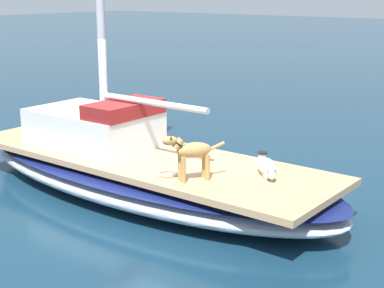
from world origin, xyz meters
The scene contains 7 objects.
ground_plane centered at (0.00, 0.00, 0.00)m, with size 120.00×120.00×0.00m, color #143347.
sailboat_main centered at (0.00, 0.00, 0.34)m, with size 2.53×7.24×0.66m.
cabin_house centered at (0.00, 1.12, 1.01)m, with size 1.40×2.22×0.84m.
dog_white centered at (0.34, -2.14, 0.77)m, with size 0.77×0.69×0.22m.
dog_tan centered at (-0.57, -1.42, 1.08)m, with size 0.84×0.57×0.70m.
deck_winch centered at (0.71, -1.82, 0.76)m, with size 0.16×0.16×0.21m.
coiled_rope centered at (-0.57, -0.99, 0.68)m, with size 0.32×0.32×0.04m, color beige.
Camera 1 is at (-6.84, -6.31, 3.31)m, focal length 54.85 mm.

